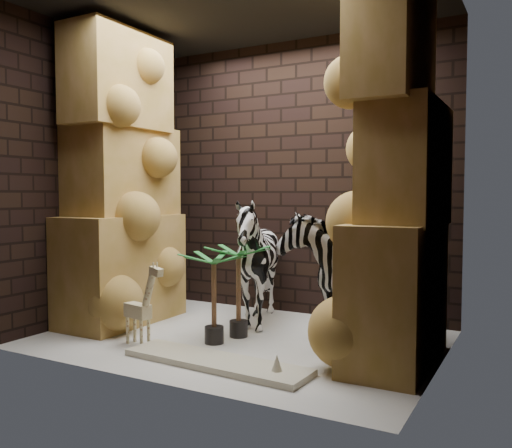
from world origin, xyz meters
The scene contains 14 objects.
floor centered at (0.00, 0.00, 0.00)m, with size 3.50×3.50×0.00m, color silver.
ceiling centered at (0.00, 0.00, 3.00)m, with size 3.50×3.50×0.00m, color black.
wall_back centered at (0.00, 1.25, 1.50)m, with size 3.50×3.50×0.00m, color black.
wall_front centered at (0.00, -1.25, 1.50)m, with size 3.50×3.50×0.00m, color black.
wall_left centered at (-1.75, 0.00, 1.50)m, with size 3.00×3.00×0.00m, color black.
wall_right centered at (1.75, 0.00, 1.50)m, with size 3.00×3.00×0.00m, color black.
rock_pillar_left centered at (-1.40, 0.00, 1.50)m, with size 0.68×1.30×3.00m, color tan, non-canonical shape.
rock_pillar_right centered at (1.42, 0.00, 1.50)m, with size 0.58×1.25×3.00m, color tan, non-canonical shape.
zebra_right centered at (0.78, 0.52, 0.69)m, with size 0.63×1.17×1.39m, color white.
zebra_left centered at (-0.08, 0.48, 0.57)m, with size 1.02×1.27×1.15m, color white.
giraffe_toy centered at (-0.68, -0.58, 0.38)m, with size 0.40×0.13×0.77m, color beige, non-canonical shape.
palm_front centered at (-0.04, 0.07, 0.43)m, with size 0.36×0.36×0.86m, color #177228, non-canonical shape.
palm_back centered at (-0.12, -0.22, 0.41)m, with size 0.36×0.36×0.82m, color #177228, non-canonical shape.
surfboard centered at (0.22, -0.73, 0.03)m, with size 1.56×0.38×0.05m, color beige.
Camera 1 is at (2.42, -4.13, 1.32)m, focal length 37.31 mm.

